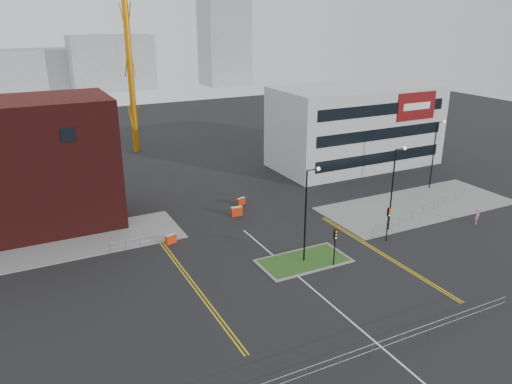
{
  "coord_description": "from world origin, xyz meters",
  "views": [
    {
      "loc": [
        -21.15,
        -27.59,
        22.17
      ],
      "look_at": [
        0.45,
        14.95,
        5.0
      ],
      "focal_mm": 35.0,
      "sensor_mm": 36.0,
      "label": 1
    }
  ],
  "objects": [
    {
      "name": "pavement_right",
      "position": [
        22.0,
        14.0,
        0.06
      ],
      "size": [
        24.0,
        10.0,
        0.12
      ],
      "primitive_type": "cube",
      "color": "slate",
      "rests_on": "ground"
    },
    {
      "name": "yellow_left_a",
      "position": [
        -9.0,
        10.0,
        0.01
      ],
      "size": [
        0.12,
        24.0,
        0.01
      ],
      "primitive_type": "cube",
      "color": "gold",
      "rests_on": "ground"
    },
    {
      "name": "streetlamp_right_near",
      "position": [
        14.22,
        10.0,
        5.41
      ],
      "size": [
        1.46,
        0.36,
        9.18
      ],
      "color": "black",
      "rests_on": "ground"
    },
    {
      "name": "railing_right",
      "position": [
        20.5,
        11.5,
        0.78
      ],
      "size": [
        19.05,
        5.05,
        1.1
      ],
      "color": "gray",
      "rests_on": "ground"
    },
    {
      "name": "centre_line",
      "position": [
        0.0,
        2.0,
        0.01
      ],
      "size": [
        0.15,
        30.0,
        0.01
      ],
      "primitive_type": "cube",
      "color": "silver",
      "rests_on": "ground"
    },
    {
      "name": "barrier_mid",
      "position": [
        3.0,
        24.0,
        0.49
      ],
      "size": [
        1.13,
        0.65,
        0.9
      ],
      "color": "red",
      "rests_on": "ground"
    },
    {
      "name": "railing_left",
      "position": [
        -11.0,
        18.0,
        0.74
      ],
      "size": [
        6.05,
        0.05,
        1.1
      ],
      "color": "gray",
      "rests_on": "ground"
    },
    {
      "name": "yellow_right_b",
      "position": [
        9.8,
        6.0,
        0.01
      ],
      "size": [
        0.12,
        20.0,
        0.01
      ],
      "primitive_type": "cube",
      "color": "gold",
      "rests_on": "ground"
    },
    {
      "name": "streetlamp_island",
      "position": [
        2.22,
        8.0,
        5.41
      ],
      "size": [
        1.46,
        0.36,
        9.18
      ],
      "color": "black",
      "rests_on": "ground"
    },
    {
      "name": "railing_front",
      "position": [
        0.0,
        -6.0,
        0.78
      ],
      "size": [
        24.05,
        0.05,
        1.1
      ],
      "color": "gray",
      "rests_on": "ground"
    },
    {
      "name": "yellow_right_a",
      "position": [
        9.5,
        6.0,
        0.01
      ],
      "size": [
        0.12,
        20.0,
        0.01
      ],
      "primitive_type": "cube",
      "color": "gold",
      "rests_on": "ground"
    },
    {
      "name": "pedestrian",
      "position": [
        23.96,
        6.93,
        0.91
      ],
      "size": [
        0.8,
        0.74,
        1.83
      ],
      "primitive_type": "imported",
      "rotation": [
        0.0,
        0.0,
        0.6
      ],
      "color": "pink",
      "rests_on": "ground"
    },
    {
      "name": "grass_island",
      "position": [
        2.0,
        8.0,
        0.06
      ],
      "size": [
        8.0,
        4.0,
        0.12
      ],
      "primitive_type": "cube",
      "color": "#224617",
      "rests_on": "ground"
    },
    {
      "name": "skyline_b",
      "position": [
        10.0,
        130.0,
        8.0
      ],
      "size": [
        24.0,
        12.0,
        16.0
      ],
      "primitive_type": "cube",
      "color": "gray",
      "rests_on": "ground"
    },
    {
      "name": "skyline_d",
      "position": [
        -8.0,
        140.0,
        6.0
      ],
      "size": [
        30.0,
        12.0,
        12.0
      ],
      "primitive_type": "cube",
      "color": "gray",
      "rests_on": "ground"
    },
    {
      "name": "traffic_light_right",
      "position": [
        12.0,
        7.98,
        2.57
      ],
      "size": [
        0.28,
        0.33,
        3.65
      ],
      "color": "black",
      "rests_on": "ground"
    },
    {
      "name": "skyline_c",
      "position": [
        45.0,
        125.0,
        14.0
      ],
      "size": [
        14.0,
        12.0,
        28.0
      ],
      "primitive_type": "cube",
      "color": "gray",
      "rests_on": "ground"
    },
    {
      "name": "office_block",
      "position": [
        26.01,
        31.97,
        6.0
      ],
      "size": [
        25.0,
        12.2,
        12.0
      ],
      "color": "#BABDBF",
      "rests_on": "ground"
    },
    {
      "name": "pavement_left",
      "position": [
        -20.0,
        22.0,
        0.06
      ],
      "size": [
        28.0,
        8.0,
        0.12
      ],
      "primitive_type": "cube",
      "color": "slate",
      "rests_on": "ground"
    },
    {
      "name": "barrier_left",
      "position": [
        -8.0,
        17.45,
        0.52
      ],
      "size": [
        1.2,
        0.66,
        0.96
      ],
      "color": "red",
      "rests_on": "ground"
    },
    {
      "name": "yellow_left_b",
      "position": [
        -8.7,
        10.0,
        0.01
      ],
      "size": [
        0.12,
        24.0,
        0.01
      ],
      "primitive_type": "cube",
      "color": "gold",
      "rests_on": "ground"
    },
    {
      "name": "traffic_light_island",
      "position": [
        4.0,
        5.98,
        2.57
      ],
      "size": [
        0.28,
        0.33,
        3.65
      ],
      "color": "black",
      "rests_on": "ground"
    },
    {
      "name": "island_kerb",
      "position": [
        2.0,
        8.0,
        0.04
      ],
      "size": [
        8.6,
        4.6,
        0.08
      ],
      "primitive_type": "cube",
      "color": "slate",
      "rests_on": "ground"
    },
    {
      "name": "streetlamp_right_far",
      "position": [
        28.22,
        18.0,
        5.41
      ],
      "size": [
        1.46,
        0.36,
        9.18
      ],
      "color": "black",
      "rests_on": "ground"
    },
    {
      "name": "ground",
      "position": [
        0.0,
        0.0,
        0.0
      ],
      "size": [
        200.0,
        200.0,
        0.0
      ],
      "primitive_type": "plane",
      "color": "black",
      "rests_on": "ground"
    },
    {
      "name": "barrier_right",
      "position": [
        1.04,
        21.08,
        0.6
      ],
      "size": [
        1.35,
        0.54,
        1.11
      ],
      "color": "red",
      "rests_on": "ground"
    }
  ]
}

